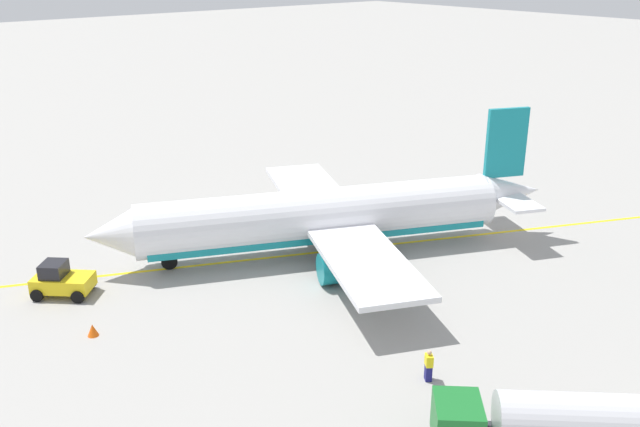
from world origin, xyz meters
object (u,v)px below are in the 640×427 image
at_px(fuel_tanker, 563,425).
at_px(pushback_tug, 61,280).
at_px(airplane, 327,217).
at_px(refueling_worker, 429,366).
at_px(safety_cone_nose, 93,330).

distance_m(fuel_tanker, pushback_tug, 30.60).
distance_m(airplane, refueling_worker, 16.94).
bearing_deg(safety_cone_nose, airplane, -178.34).
bearing_deg(safety_cone_nose, refueling_worker, 127.01).
xyz_separation_m(airplane, fuel_tanker, (6.47, 23.07, -0.98)).
distance_m(pushback_tug, refueling_worker, 23.73).
xyz_separation_m(fuel_tanker, pushback_tug, (10.74, -28.64, -0.72)).
relative_size(pushback_tug, safety_cone_nose, 5.67).
bearing_deg(refueling_worker, airplane, -112.41).
bearing_deg(refueling_worker, fuel_tanker, 89.60).
height_order(fuel_tanker, pushback_tug, fuel_tanker).
height_order(fuel_tanker, refueling_worker, fuel_tanker).
relative_size(airplane, fuel_tanker, 3.26).
relative_size(pushback_tug, refueling_worker, 2.36).
xyz_separation_m(pushback_tug, safety_cone_nose, (0.55, 6.08, -0.65)).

